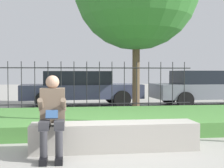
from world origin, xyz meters
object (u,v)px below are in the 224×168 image
(car_parked_right, at_px, (209,87))
(car_parked_center, at_px, (80,87))
(person_seated_reader, at_px, (52,113))
(stone_bench, at_px, (115,138))

(car_parked_right, relative_size, car_parked_center, 0.96)
(car_parked_right, height_order, car_parked_center, car_parked_right)
(person_seated_reader, distance_m, car_parked_center, 7.25)
(person_seated_reader, xyz_separation_m, car_parked_right, (5.69, 6.81, 0.04))
(stone_bench, xyz_separation_m, person_seated_reader, (-1.01, -0.32, 0.48))
(stone_bench, bearing_deg, car_parked_right, 54.23)
(stone_bench, height_order, person_seated_reader, person_seated_reader)
(person_seated_reader, height_order, car_parked_center, car_parked_center)
(person_seated_reader, relative_size, car_parked_right, 0.28)
(stone_bench, bearing_deg, car_parked_center, 93.10)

